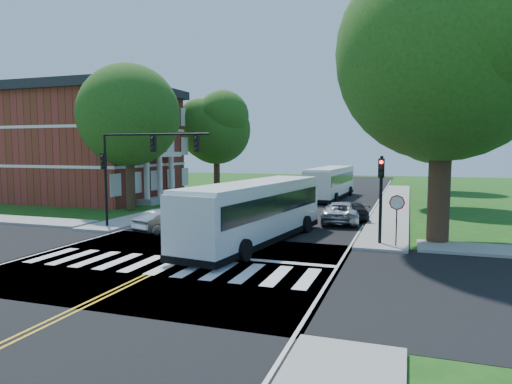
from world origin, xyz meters
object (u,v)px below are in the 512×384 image
at_px(bus_follow, 330,182).
at_px(suv, 341,212).
at_px(hatchback, 166,220).
at_px(signal_ne, 381,188).
at_px(dark_sedan, 351,210).
at_px(bus_lead, 255,211).
at_px(signal_nw, 137,158).

relative_size(bus_follow, suv, 2.36).
bearing_deg(bus_follow, suv, 105.06).
distance_m(bus_follow, suv, 15.11).
bearing_deg(hatchback, signal_ne, -161.47).
height_order(bus_follow, dark_sedan, bus_follow).
height_order(bus_follow, hatchback, bus_follow).
bearing_deg(suv, bus_follow, -83.25).
height_order(hatchback, suv, suv).
height_order(bus_lead, suv, bus_lead).
height_order(bus_follow, suv, bus_follow).
height_order(hatchback, dark_sedan, hatchback).
bearing_deg(bus_follow, hatchback, 76.43).
distance_m(signal_ne, dark_sedan, 9.02).
bearing_deg(suv, bus_lead, 61.89).
relative_size(hatchback, dark_sedan, 0.91).
height_order(signal_ne, bus_lead, signal_ne).
xyz_separation_m(hatchback, suv, (9.46, 6.51, 0.05)).
relative_size(signal_ne, suv, 0.87).
bearing_deg(bus_lead, dark_sedan, -103.44).
bearing_deg(suv, dark_sedan, -109.71).
height_order(signal_nw, dark_sedan, signal_nw).
xyz_separation_m(signal_ne, dark_sedan, (-2.44, 8.37, -2.32)).
height_order(suv, dark_sedan, suv).
distance_m(signal_ne, hatchback, 12.54).
distance_m(bus_follow, dark_sedan, 13.55).
distance_m(signal_nw, dark_sedan, 14.80).
xyz_separation_m(signal_nw, dark_sedan, (11.62, 8.38, -3.74)).
xyz_separation_m(bus_lead, bus_follow, (0.15, 22.70, -0.06)).
bearing_deg(dark_sedan, signal_ne, 86.97).
bearing_deg(signal_nw, signal_ne, 0.05).
relative_size(signal_nw, bus_follow, 0.60).
bearing_deg(dark_sedan, signal_nw, 16.52).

